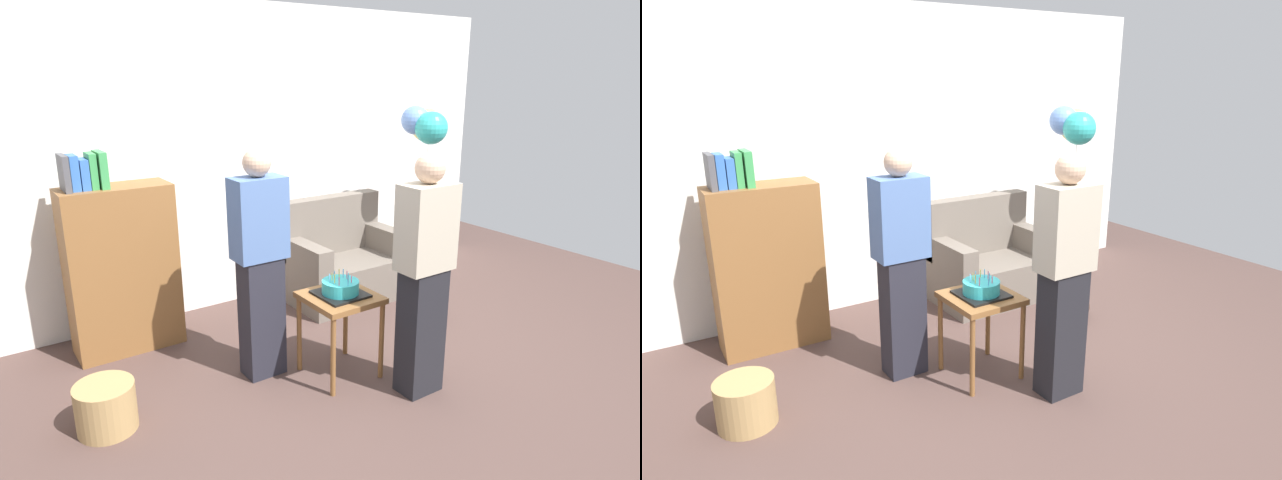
# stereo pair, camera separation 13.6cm
# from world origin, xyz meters

# --- Properties ---
(ground_plane) EXTENTS (8.00, 8.00, 0.00)m
(ground_plane) POSITION_xyz_m (0.00, 0.00, 0.00)
(ground_plane) COLOR #4C3833
(wall_back) EXTENTS (6.00, 0.10, 2.70)m
(wall_back) POSITION_xyz_m (0.00, 2.05, 1.35)
(wall_back) COLOR silver
(wall_back) RESTS_ON ground_plane
(couch) EXTENTS (1.10, 0.70, 0.96)m
(couch) POSITION_xyz_m (0.84, 1.50, 0.34)
(couch) COLOR #6B6056
(couch) RESTS_ON ground_plane
(bookshelf) EXTENTS (0.80, 0.36, 1.56)m
(bookshelf) POSITION_xyz_m (-1.18, 1.62, 0.68)
(bookshelf) COLOR brown
(bookshelf) RESTS_ON ground_plane
(side_table) EXTENTS (0.48, 0.48, 0.61)m
(side_table) POSITION_xyz_m (-0.04, 0.34, 0.52)
(side_table) COLOR brown
(side_table) RESTS_ON ground_plane
(birthday_cake) EXTENTS (0.32, 0.32, 0.17)m
(birthday_cake) POSITION_xyz_m (-0.04, 0.34, 0.66)
(birthday_cake) COLOR black
(birthday_cake) RESTS_ON side_table
(person_blowing_candles) EXTENTS (0.36, 0.22, 1.63)m
(person_blowing_candles) POSITION_xyz_m (-0.49, 0.66, 0.83)
(person_blowing_candles) COLOR #23232D
(person_blowing_candles) RESTS_ON ground_plane
(person_holding_cake) EXTENTS (0.36, 0.22, 1.63)m
(person_holding_cake) POSITION_xyz_m (0.27, -0.14, 0.83)
(person_holding_cake) COLOR black
(person_holding_cake) RESTS_ON ground_plane
(wicker_basket) EXTENTS (0.36, 0.36, 0.30)m
(wicker_basket) POSITION_xyz_m (-1.60, 0.62, 0.15)
(wicker_basket) COLOR #A88451
(wicker_basket) RESTS_ON ground_plane
(handbag) EXTENTS (0.28, 0.14, 0.20)m
(handbag) POSITION_xyz_m (1.20, 0.64, 0.10)
(handbag) COLOR #473328
(handbag) RESTS_ON ground_plane
(balloon_bunch) EXTENTS (0.45, 0.48, 1.81)m
(balloon_bunch) POSITION_xyz_m (1.61, 1.23, 1.63)
(balloon_bunch) COLOR silver
(balloon_bunch) RESTS_ON ground_plane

